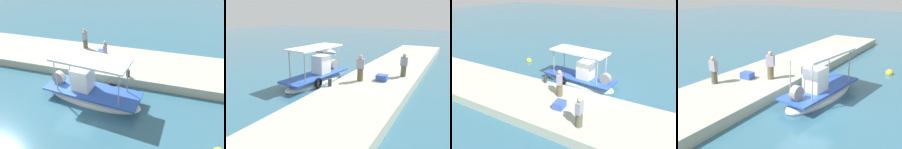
% 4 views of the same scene
% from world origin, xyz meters
% --- Properties ---
extents(ground_plane, '(120.00, 120.00, 0.00)m').
position_xyz_m(ground_plane, '(0.00, 0.00, 0.00)').
color(ground_plane, '#326279').
extents(dock_quay, '(36.00, 4.80, 0.59)m').
position_xyz_m(dock_quay, '(0.00, -4.09, 0.30)').
color(dock_quay, '#A9AE9A').
rests_on(dock_quay, ground_plane).
extents(main_fishing_boat, '(6.09, 2.44, 3.04)m').
position_xyz_m(main_fishing_boat, '(-1.25, 0.20, 0.46)').
color(main_fishing_boat, silver).
rests_on(main_fishing_boat, ground_plane).
extents(fisherman_near_bollard, '(0.37, 0.47, 1.67)m').
position_xyz_m(fisherman_near_bollard, '(1.45, -5.46, 1.35)').
color(fisherman_near_bollard, '#50503D').
rests_on(fisherman_near_bollard, dock_quay).
extents(fisherman_by_crate, '(0.50, 0.56, 1.78)m').
position_xyz_m(fisherman_by_crate, '(-1.05, -3.17, 1.40)').
color(fisherman_by_crate, brown).
rests_on(fisherman_by_crate, dock_quay).
extents(mooring_bollard, '(0.24, 0.24, 0.47)m').
position_xyz_m(mooring_bollard, '(-2.99, -1.97, 0.82)').
color(mooring_bollard, '#2D2D33').
rests_on(mooring_bollard, dock_quay).
extents(cargo_crate, '(0.63, 0.77, 0.41)m').
position_xyz_m(cargo_crate, '(-0.30, -4.44, 0.79)').
color(cargo_crate, '#3655BC').
rests_on(cargo_crate, dock_quay).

